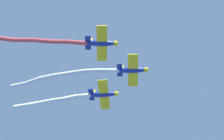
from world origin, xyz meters
TOP-DOWN VIEW (x-y plane):
  - airplane_lead at (2.03, 1.38)m, footprint 5.87×7.62m
  - smoke_trail_lead at (14.21, 4.68)m, footprint 20.33×4.14m
  - airplane_left_wing at (9.10, -2.16)m, footprint 5.87×7.65m
  - smoke_trail_left_wing at (18.76, 0.05)m, footprint 14.93×3.61m
  - airplane_right_wing at (4.81, 8.78)m, footprint 5.85×7.56m

SIDE VIEW (x-z plane):
  - smoke_trail_left_wing at x=18.76m, z-range 63.32..64.64m
  - airplane_lead at x=2.03m, z-range 63.13..65.02m
  - airplane_left_wing at x=9.10m, z-range 63.13..65.02m
  - smoke_trail_lead at x=14.21m, z-range 63.59..64.92m
  - airplane_right_wing at x=4.81m, z-range 63.43..65.32m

